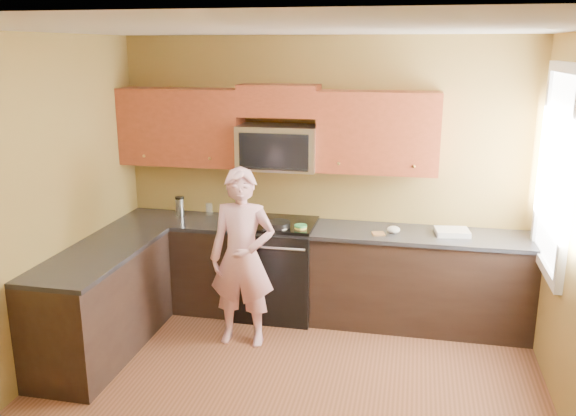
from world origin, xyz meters
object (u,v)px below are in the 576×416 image
(microwave, at_px, (278,169))
(frying_pan, at_px, (278,227))
(stove, at_px, (276,268))
(travel_mug, at_px, (180,215))
(butter_tub, at_px, (301,232))
(woman, at_px, (242,258))

(microwave, bearing_deg, frying_pan, -79.22)
(stove, distance_m, travel_mug, 1.14)
(frying_pan, relative_size, butter_tub, 3.53)
(stove, xyz_separation_m, woman, (-0.15, -0.65, 0.32))
(woman, height_order, frying_pan, woman)
(travel_mug, bearing_deg, microwave, -0.81)
(stove, bearing_deg, microwave, 90.00)
(travel_mug, bearing_deg, woman, -41.60)
(frying_pan, bearing_deg, microwave, 119.65)
(stove, bearing_deg, travel_mug, 172.35)
(butter_tub, bearing_deg, travel_mug, 166.91)
(frying_pan, xyz_separation_m, butter_tub, (0.22, -0.01, -0.03))
(microwave, relative_size, travel_mug, 3.91)
(frying_pan, distance_m, butter_tub, 0.22)
(stove, bearing_deg, woman, -103.12)
(woman, bearing_deg, microwave, 76.69)
(woman, distance_m, frying_pan, 0.55)
(woman, bearing_deg, butter_tub, 46.20)
(stove, height_order, travel_mug, travel_mug)
(stove, xyz_separation_m, frying_pan, (0.05, -0.16, 0.47))
(woman, distance_m, travel_mug, 1.19)
(stove, xyz_separation_m, travel_mug, (-1.04, 0.14, 0.45))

